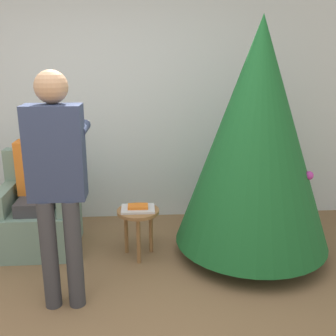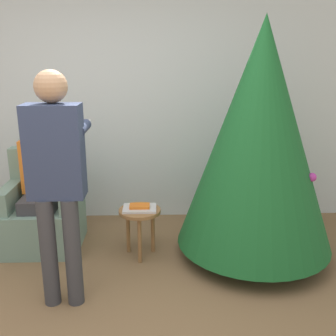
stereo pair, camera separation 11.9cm
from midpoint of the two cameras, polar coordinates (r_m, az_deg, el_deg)
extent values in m
cube|color=silver|center=(4.30, -10.00, 10.02)|extent=(8.00, 0.06, 2.70)
cylinder|color=brown|center=(3.81, 10.81, -11.06)|extent=(0.10, 0.10, 0.14)
cone|color=#195B28|center=(3.46, 11.73, 4.66)|extent=(1.38, 1.38, 1.98)
sphere|color=gold|center=(3.97, 5.37, -1.78)|extent=(0.07, 0.07, 0.07)
sphere|color=red|center=(3.58, 14.13, 11.66)|extent=(0.08, 0.08, 0.08)
sphere|color=#B23399|center=(3.48, 18.88, -1.04)|extent=(0.07, 0.07, 0.07)
cube|color=gray|center=(3.97, -18.81, -8.29)|extent=(0.69, 0.64, 0.41)
cube|color=gray|center=(4.04, -18.54, -0.84)|extent=(0.69, 0.14, 0.51)
cube|color=gray|center=(3.94, -23.21, -4.04)|extent=(0.12, 0.58, 0.21)
cube|color=gray|center=(3.79, -15.08, -4.04)|extent=(0.12, 0.58, 0.21)
cylinder|color=#38383D|center=(3.83, -21.01, -9.48)|extent=(0.11, 0.11, 0.41)
cylinder|color=#38383D|center=(3.77, -18.07, -9.56)|extent=(0.11, 0.11, 0.41)
cube|color=#38383D|center=(3.83, -19.35, -4.95)|extent=(0.32, 0.40, 0.12)
cube|color=orange|center=(3.87, -19.22, 0.13)|extent=(0.36, 0.20, 0.50)
sphere|color=#936B4C|center=(3.80, -19.71, 5.22)|extent=(0.20, 0.20, 0.20)
cylinder|color=#38383D|center=(3.02, -17.92, -11.97)|extent=(0.12, 0.12, 0.83)
cylinder|color=#38383D|center=(2.98, -14.60, -12.06)|extent=(0.12, 0.12, 0.83)
cube|color=#2D3856|center=(2.79, -17.21, 2.11)|extent=(0.39, 0.20, 0.65)
sphere|color=tan|center=(2.76, -17.81, 11.16)|extent=(0.22, 0.22, 0.22)
cylinder|color=#2D3856|center=(2.98, -19.71, 5.35)|extent=(0.08, 0.30, 0.08)
cylinder|color=#2D3856|center=(2.91, -13.45, 5.60)|extent=(0.08, 0.30, 0.08)
cube|color=white|center=(3.10, -12.90, 6.25)|extent=(0.04, 0.14, 0.04)
cylinder|color=olive|center=(3.56, -5.33, -6.29)|extent=(0.38, 0.38, 0.03)
cylinder|color=olive|center=(3.53, -5.28, -10.52)|extent=(0.04, 0.04, 0.42)
cylinder|color=olive|center=(3.71, -3.42, -9.11)|extent=(0.04, 0.04, 0.42)
cylinder|color=olive|center=(3.72, -7.01, -9.16)|extent=(0.04, 0.04, 0.42)
cube|color=silver|center=(3.55, -5.34, -5.92)|extent=(0.30, 0.22, 0.02)
cube|color=orange|center=(3.54, -5.35, -5.59)|extent=(0.18, 0.11, 0.02)
camera|label=1|loc=(0.06, -91.12, -0.33)|focal=42.00mm
camera|label=2|loc=(0.06, 88.88, 0.33)|focal=42.00mm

